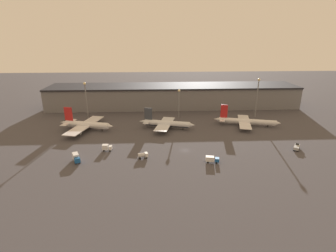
{
  "coord_description": "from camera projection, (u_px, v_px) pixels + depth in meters",
  "views": [
    {
      "loc": [
        -14.86,
        -122.83,
        56.63
      ],
      "look_at": [
        -7.72,
        21.47,
        6.0
      ],
      "focal_mm": 28.0,
      "sensor_mm": 36.0,
      "label": 1
    }
  ],
  "objects": [
    {
      "name": "service_vehicle_4",
      "position": [
        297.0,
        147.0,
        135.83
      ],
      "size": [
        5.62,
        6.65,
        2.95
      ],
      "rotation": [
        0.0,
        0.0,
        0.97
      ],
      "color": "#9EA3A8",
      "rests_on": "ground"
    },
    {
      "name": "service_vehicle_0",
      "position": [
        143.0,
        155.0,
        126.21
      ],
      "size": [
        5.08,
        3.48,
        2.77
      ],
      "rotation": [
        0.0,
        0.0,
        0.28
      ],
      "color": "white",
      "rests_on": "ground"
    },
    {
      "name": "service_vehicle_2",
      "position": [
        76.0,
        158.0,
        122.83
      ],
      "size": [
        5.21,
        7.21,
        3.69
      ],
      "rotation": [
        0.0,
        0.0,
        -1.11
      ],
      "color": "#195199",
      "rests_on": "ground"
    },
    {
      "name": "lamp_post_0",
      "position": [
        86.0,
        96.0,
        179.85
      ],
      "size": [
        1.8,
        1.8,
        26.14
      ],
      "color": "slate",
      "rests_on": "ground"
    },
    {
      "name": "terminal_building",
      "position": [
        173.0,
        96.0,
        215.23
      ],
      "size": [
        200.08,
        31.67,
        17.62
      ],
      "color": "slate",
      "rests_on": "ground"
    },
    {
      "name": "service_vehicle_1",
      "position": [
        212.0,
        159.0,
        121.99
      ],
      "size": [
        6.53,
        3.47,
        2.99
      ],
      "rotation": [
        0.0,
        0.0,
        -0.18
      ],
      "color": "#195199",
      "rests_on": "ground"
    },
    {
      "name": "airplane_1",
      "position": [
        166.0,
        124.0,
        165.84
      ],
      "size": [
        35.97,
        29.19,
        12.82
      ],
      "rotation": [
        0.0,
        0.0,
        -0.25
      ],
      "color": "silver",
      "rests_on": "ground"
    },
    {
      "name": "lamp_post_2",
      "position": [
        257.0,
        93.0,
        185.15
      ],
      "size": [
        1.8,
        1.8,
        27.8
      ],
      "color": "slate",
      "rests_on": "ground"
    },
    {
      "name": "airplane_0",
      "position": [
        86.0,
        125.0,
        163.16
      ],
      "size": [
        35.65,
        38.48,
        14.09
      ],
      "rotation": [
        0.0,
        0.0,
        -0.25
      ],
      "color": "silver",
      "rests_on": "ground"
    },
    {
      "name": "airplane_2",
      "position": [
        246.0,
        121.0,
        171.01
      ],
      "size": [
        42.08,
        30.71,
        13.42
      ],
      "rotation": [
        0.0,
        0.0,
        -0.25
      ],
      "color": "silver",
      "rests_on": "ground"
    },
    {
      "name": "service_vehicle_3",
      "position": [
        107.0,
        147.0,
        134.28
      ],
      "size": [
        4.96,
        2.71,
        3.35
      ],
      "rotation": [
        0.0,
        0.0,
        -0.06
      ],
      "color": "white",
      "rests_on": "ground"
    },
    {
      "name": "lamp_post_1",
      "position": [
        179.0,
        99.0,
        183.86
      ],
      "size": [
        1.8,
        1.8,
        20.63
      ],
      "color": "slate",
      "rests_on": "ground"
    },
    {
      "name": "ground",
      "position": [
        185.0,
        150.0,
        135.2
      ],
      "size": [
        600.0,
        600.0,
        0.0
      ],
      "primitive_type": "plane",
      "color": "#423F44"
    }
  ]
}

